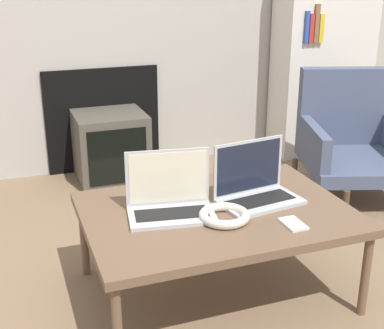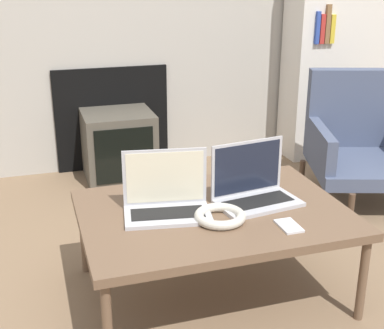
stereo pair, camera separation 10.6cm
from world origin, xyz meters
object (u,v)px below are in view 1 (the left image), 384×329
at_px(laptop_left, 170,199).
at_px(phone, 293,224).
at_px(headphones, 224,216).
at_px(laptop_right, 255,187).
at_px(armchair, 351,136).
at_px(tv, 111,147).

bearing_deg(laptop_left, phone, -23.33).
height_order(headphones, phone, headphones).
relative_size(laptop_right, headphones, 1.81).
distance_m(laptop_left, armchair, 1.61).
distance_m(laptop_left, laptop_right, 0.38).
bearing_deg(armchair, laptop_left, -134.24).
bearing_deg(phone, headphones, 150.79).
bearing_deg(tv, headphones, -85.16).
relative_size(laptop_right, phone, 3.07).
height_order(laptop_right, headphones, laptop_right).
relative_size(laptop_left, tv, 0.82).
xyz_separation_m(laptop_right, headphones, (-0.20, -0.13, -0.04)).
distance_m(phone, armchair, 1.43).
height_order(phone, tv, tv).
distance_m(laptop_right, headphones, 0.25).
distance_m(tv, armchair, 1.55).
xyz_separation_m(headphones, phone, (0.24, -0.13, -0.01)).
height_order(tv, armchair, armchair).
distance_m(laptop_right, phone, 0.28).
bearing_deg(phone, tv, 102.17).
bearing_deg(phone, laptop_right, 97.47).
bearing_deg(laptop_right, headphones, -154.36).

